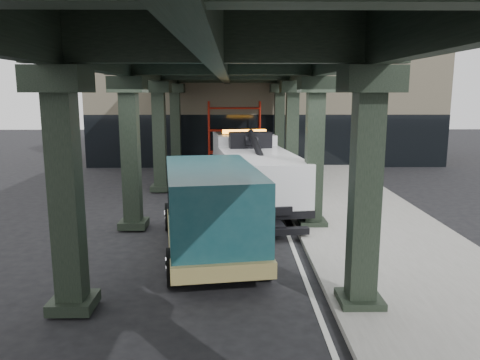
{
  "coord_description": "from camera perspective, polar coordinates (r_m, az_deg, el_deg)",
  "views": [
    {
      "loc": [
        -0.04,
        -13.17,
        4.5
      ],
      "look_at": [
        0.16,
        1.78,
        1.7
      ],
      "focal_mm": 35.0,
      "sensor_mm": 36.0,
      "label": 1
    }
  ],
  "objects": [
    {
      "name": "building",
      "position": [
        33.23,
        2.78,
        9.74
      ],
      "size": [
        22.0,
        10.0,
        8.0
      ],
      "primitive_type": "cube",
      "color": "#C6B793",
      "rests_on": "ground"
    },
    {
      "name": "viaduct",
      "position": [
        15.2,
        -2.19,
        14.23
      ],
      "size": [
        7.4,
        32.0,
        6.4
      ],
      "color": "black",
      "rests_on": "ground"
    },
    {
      "name": "towed_van",
      "position": [
        12.99,
        -3.62,
        -3.35
      ],
      "size": [
        3.3,
        6.57,
        2.55
      ],
      "rotation": [
        0.0,
        0.0,
        0.15
      ],
      "color": "#133D44",
      "rests_on": "ground"
    },
    {
      "name": "tow_truck",
      "position": [
        19.29,
        1.43,
        1.57
      ],
      "size": [
        3.67,
        9.43,
        3.02
      ],
      "rotation": [
        0.0,
        0.0,
        0.13
      ],
      "color": "black",
      "rests_on": "ground"
    },
    {
      "name": "ground",
      "position": [
        13.92,
        -0.56,
        -8.26
      ],
      "size": [
        90.0,
        90.0,
        0.0
      ],
      "primitive_type": "plane",
      "color": "black",
      "rests_on": "ground"
    },
    {
      "name": "sidewalk",
      "position": [
        16.44,
        15.37,
        -5.39
      ],
      "size": [
        5.0,
        40.0,
        0.15
      ],
      "primitive_type": "cube",
      "color": "gray",
      "rests_on": "ground"
    },
    {
      "name": "lane_stripe",
      "position": [
        15.92,
        5.57,
        -5.84
      ],
      "size": [
        0.12,
        38.0,
        0.01
      ],
      "primitive_type": "cube",
      "color": "silver",
      "rests_on": "ground"
    },
    {
      "name": "scaffolding",
      "position": [
        27.91,
        -0.69,
        5.69
      ],
      "size": [
        3.08,
        0.88,
        4.0
      ],
      "color": "#B01D0E",
      "rests_on": "ground"
    }
  ]
}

